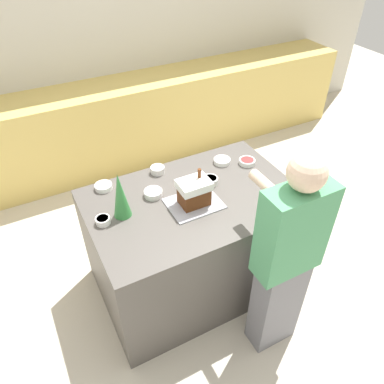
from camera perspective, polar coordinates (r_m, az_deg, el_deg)
The scene contains 15 objects.
ground_plane at distance 3.26m, azimuth 0.22°, elevation -12.99°, with size 12.00×12.00×0.00m, color beige.
wall_back at distance 4.38m, azimuth -15.04°, elevation 20.88°, with size 8.00×0.05×2.60m.
back_cabinet_block at distance 4.40m, azimuth -12.11°, elevation 9.69°, with size 6.00×0.60×0.96m.
kitchen_island at distance 2.92m, azimuth 0.24°, elevation -7.62°, with size 1.49×0.98×0.88m.
baking_tray at distance 2.57m, azimuth 0.31°, elevation -1.75°, with size 0.36×0.29×0.01m.
gingerbread_house at distance 2.51m, azimuth 0.32°, elevation 0.04°, with size 0.21×0.16×0.25m.
decorative_tree at distance 2.43m, azimuth -10.89°, elevation -0.48°, with size 0.12×0.12×0.33m.
candy_bowl_far_left at distance 2.48m, azimuth -13.43°, elevation -4.21°, with size 0.10×0.10×0.05m.
candy_bowl_near_tray_left at distance 2.74m, azimuth 2.82°, elevation 1.78°, with size 0.11×0.11×0.05m.
candy_bowl_behind_tray at distance 2.77m, azimuth -13.34°, elevation 0.84°, with size 0.12×0.12×0.04m.
candy_bowl_far_right at distance 2.64m, azimuth -5.93°, elevation -0.15°, with size 0.13×0.13×0.04m.
candy_bowl_beside_tree at distance 2.86m, azimuth -5.27°, elevation 3.42°, with size 0.11×0.11×0.05m.
candy_bowl_front_corner at distance 2.97m, azimuth 4.60°, elevation 4.78°, with size 0.13×0.13×0.04m.
candy_bowl_center_rear at distance 2.98m, azimuth 8.39°, elevation 4.63°, with size 0.13×0.13×0.04m.
person at distance 2.38m, azimuth 14.07°, elevation -10.08°, with size 0.41×0.52×1.58m.
Camera 1 is at (-0.95, -1.78, 2.56)m, focal length 35.00 mm.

